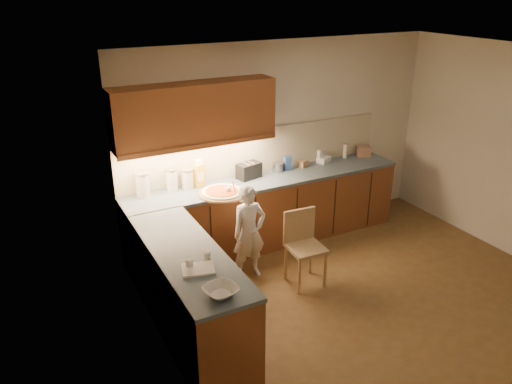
# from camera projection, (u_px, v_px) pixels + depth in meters

# --- Properties ---
(room) EXTENTS (4.54, 4.50, 2.62)m
(room) POSITION_uv_depth(u_px,v_px,m) (385.00, 156.00, 4.89)
(room) COLOR brown
(room) RESTS_ON ground
(l_counter) EXTENTS (3.77, 2.62, 0.92)m
(l_counter) POSITION_uv_depth(u_px,v_px,m) (245.00, 234.00, 5.99)
(l_counter) COLOR brown
(l_counter) RESTS_ON ground
(backsplash) EXTENTS (3.75, 0.02, 0.58)m
(backsplash) POSITION_uv_depth(u_px,v_px,m) (257.00, 151.00, 6.53)
(backsplash) COLOR beige
(backsplash) RESTS_ON l_counter
(upper_cabinets) EXTENTS (1.95, 0.36, 0.73)m
(upper_cabinets) POSITION_uv_depth(u_px,v_px,m) (195.00, 113.00, 5.77)
(upper_cabinets) COLOR brown
(upper_cabinets) RESTS_ON ground
(pizza_on_board) EXTENTS (0.55, 0.55, 0.22)m
(pizza_on_board) POSITION_uv_depth(u_px,v_px,m) (222.00, 193.00, 5.92)
(pizza_on_board) COLOR tan
(pizza_on_board) RESTS_ON l_counter
(child) EXTENTS (0.42, 0.28, 1.15)m
(child) POSITION_uv_depth(u_px,v_px,m) (249.00, 232.00, 5.77)
(child) COLOR silver
(child) RESTS_ON ground
(wooden_chair) EXTENTS (0.42, 0.42, 0.88)m
(wooden_chair) POSITION_uv_depth(u_px,v_px,m) (303.00, 242.00, 5.70)
(wooden_chair) COLOR tan
(wooden_chair) RESTS_ON ground
(mixing_bowl) EXTENTS (0.33, 0.33, 0.07)m
(mixing_bowl) POSITION_uv_depth(u_px,v_px,m) (221.00, 291.00, 4.02)
(mixing_bowl) COLOR silver
(mixing_bowl) RESTS_ON l_counter
(canister_a) EXTENTS (0.14, 0.14, 0.29)m
(canister_a) POSITION_uv_depth(u_px,v_px,m) (142.00, 184.00, 5.84)
(canister_a) COLOR beige
(canister_a) RESTS_ON l_counter
(canister_b) EXTENTS (0.17, 0.17, 0.30)m
(canister_b) POSITION_uv_depth(u_px,v_px,m) (142.00, 184.00, 5.82)
(canister_b) COLOR beige
(canister_b) RESTS_ON l_counter
(canister_c) EXTENTS (0.15, 0.15, 0.28)m
(canister_c) POSITION_uv_depth(u_px,v_px,m) (172.00, 179.00, 5.99)
(canister_c) COLOR white
(canister_c) RESTS_ON l_counter
(canister_d) EXTENTS (0.15, 0.15, 0.25)m
(canister_d) POSITION_uv_depth(u_px,v_px,m) (188.00, 178.00, 6.06)
(canister_d) COLOR silver
(canister_d) RESTS_ON l_counter
(oil_jug) EXTENTS (0.14, 0.13, 0.35)m
(oil_jug) POSITION_uv_depth(u_px,v_px,m) (199.00, 174.00, 6.09)
(oil_jug) COLOR gold
(oil_jug) RESTS_ON l_counter
(toaster) EXTENTS (0.34, 0.24, 0.20)m
(toaster) POSITION_uv_depth(u_px,v_px,m) (249.00, 171.00, 6.39)
(toaster) COLOR black
(toaster) RESTS_ON l_counter
(steel_pot) EXTENTS (0.16, 0.16, 0.12)m
(steel_pot) POSITION_uv_depth(u_px,v_px,m) (278.00, 167.00, 6.62)
(steel_pot) COLOR #A4A5A9
(steel_pot) RESTS_ON l_counter
(blue_box) EXTENTS (0.10, 0.08, 0.19)m
(blue_box) POSITION_uv_depth(u_px,v_px,m) (288.00, 163.00, 6.66)
(blue_box) COLOR #315295
(blue_box) RESTS_ON l_counter
(card_box_a) EXTENTS (0.15, 0.12, 0.09)m
(card_box_a) POSITION_uv_depth(u_px,v_px,m) (303.00, 164.00, 6.79)
(card_box_a) COLOR tan
(card_box_a) RESTS_ON l_counter
(white_bottle) EXTENTS (0.06, 0.06, 0.18)m
(white_bottle) POSITION_uv_depth(u_px,v_px,m) (320.00, 156.00, 6.95)
(white_bottle) COLOR silver
(white_bottle) RESTS_ON l_counter
(flat_pack) EXTENTS (0.22, 0.19, 0.08)m
(flat_pack) POSITION_uv_depth(u_px,v_px,m) (324.00, 160.00, 6.97)
(flat_pack) COLOR white
(flat_pack) RESTS_ON l_counter
(tall_jar) EXTENTS (0.07, 0.07, 0.22)m
(tall_jar) POSITION_uv_depth(u_px,v_px,m) (345.00, 150.00, 7.12)
(tall_jar) COLOR white
(tall_jar) RESTS_ON l_counter
(card_box_b) EXTENTS (0.23, 0.20, 0.14)m
(card_box_b) POSITION_uv_depth(u_px,v_px,m) (363.00, 151.00, 7.21)
(card_box_b) COLOR #A07556
(card_box_b) RESTS_ON l_counter
(dough_cloth) EXTENTS (0.33, 0.29, 0.02)m
(dough_cloth) POSITION_uv_depth(u_px,v_px,m) (198.00, 269.00, 4.37)
(dough_cloth) COLOR white
(dough_cloth) RESTS_ON l_counter
(spice_jar_a) EXTENTS (0.08, 0.08, 0.09)m
(spice_jar_a) POSITION_uv_depth(u_px,v_px,m) (189.00, 263.00, 4.40)
(spice_jar_a) COLOR white
(spice_jar_a) RESTS_ON l_counter
(spice_jar_b) EXTENTS (0.08, 0.08, 0.09)m
(spice_jar_b) POSITION_uv_depth(u_px,v_px,m) (207.00, 256.00, 4.52)
(spice_jar_b) COLOR silver
(spice_jar_b) RESTS_ON l_counter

